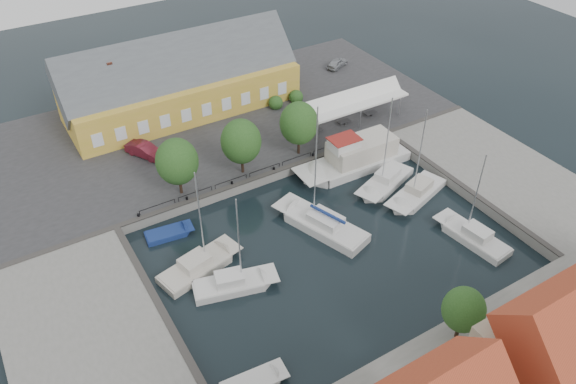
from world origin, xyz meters
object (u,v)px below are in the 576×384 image
object	(u,v)px
warehouse	(175,84)
launch_sw	(254,384)
east_boat_a	(385,183)
east_boat_b	(416,194)
west_boat_c	(233,285)
west_boat_b	(199,267)
tent_canopy	(352,102)
car_silver	(337,63)
car_red	(145,150)
east_boat_c	(473,238)
trawler	(356,159)
launch_nw	(169,234)
center_sailboat	(322,226)

from	to	relation	value
warehouse	launch_sw	xyz separation A→B (m)	(-10.33, -38.94, -4.34)
east_boat_a	east_boat_b	distance (m)	3.56
west_boat_c	west_boat_b	bearing A→B (deg)	115.46
tent_canopy	launch_sw	bearing A→B (deg)	-137.03
west_boat_b	launch_sw	bearing A→B (deg)	-96.05
car_silver	car_red	size ratio (longest dim) A/B	0.82
car_red	east_boat_c	xyz separation A→B (m)	(21.82, -27.96, -1.51)
car_red	trawler	xyz separation A→B (m)	(19.65, -12.50, -0.75)
tent_canopy	east_boat_b	distance (m)	14.86
launch_sw	warehouse	bearing A→B (deg)	75.14
east_boat_c	west_boat_c	distance (m)	22.83
east_boat_a	launch_nw	distance (m)	23.09
east_boat_b	west_boat_c	bearing A→B (deg)	-175.93
east_boat_b	west_boat_c	distance (m)	21.97
center_sailboat	west_boat_b	bearing A→B (deg)	174.96
center_sailboat	launch_nw	bearing A→B (deg)	152.53
warehouse	car_red	bearing A→B (deg)	-131.72
trawler	east_boat_a	xyz separation A→B (m)	(0.61, -4.41, -0.75)
warehouse	center_sailboat	bearing A→B (deg)	-82.89
center_sailboat	west_boat_c	xyz separation A→B (m)	(-10.72, -2.41, -0.10)
car_silver	west_boat_c	size ratio (longest dim) A/B	0.38
west_boat_c	east_boat_c	bearing A→B (deg)	-15.96
trawler	launch_sw	xyz separation A→B (m)	(-22.80, -18.38, -0.93)
trawler	launch_nw	bearing A→B (deg)	-179.97
west_boat_b	east_boat_b	bearing A→B (deg)	-4.71
warehouse	car_silver	size ratio (longest dim) A/B	7.40
warehouse	east_boat_a	xyz separation A→B (m)	(13.08, -24.96, -4.17)
tent_canopy	east_boat_b	bearing A→B (deg)	-97.92
tent_canopy	west_boat_b	size ratio (longest dim) A/B	1.29
east_boat_b	east_boat_c	xyz separation A→B (m)	(0.03, -7.84, -0.00)
car_silver	west_boat_c	distance (m)	42.79
car_red	east_boat_c	bearing A→B (deg)	-81.42
trawler	west_boat_b	xyz separation A→B (m)	(-21.45, -5.68, -0.76)
east_boat_c	car_silver	bearing A→B (deg)	75.27
trawler	warehouse	bearing A→B (deg)	121.25
east_boat_b	west_boat_b	xyz separation A→B (m)	(-23.59, 1.95, -0.00)
center_sailboat	trawler	size ratio (longest dim) A/B	1.00
east_boat_b	west_boat_c	xyz separation A→B (m)	(-21.92, -1.56, 0.00)
car_red	east_boat_a	distance (m)	26.43
east_boat_a	west_boat_b	bearing A→B (deg)	-176.71
warehouse	west_boat_c	bearing A→B (deg)	-103.82
car_red	center_sailboat	size ratio (longest dim) A/B	0.34
warehouse	trawler	distance (m)	24.28
east_boat_b	car_red	bearing A→B (deg)	137.28
car_silver	west_boat_b	size ratio (longest dim) A/B	0.36
car_silver	east_boat_a	bearing A→B (deg)	131.48
tent_canopy	car_silver	size ratio (longest dim) A/B	3.63
center_sailboat	east_boat_c	xyz separation A→B (m)	(11.23, -8.69, -0.10)
warehouse	center_sailboat	distance (m)	27.83
launch_nw	tent_canopy	bearing A→B (deg)	14.37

